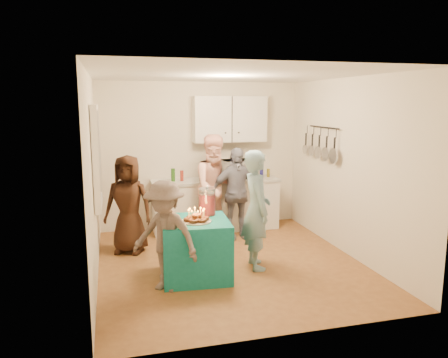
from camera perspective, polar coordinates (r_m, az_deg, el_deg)
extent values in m
plane|color=brown|center=(6.28, 0.83, -10.94)|extent=(4.00, 4.00, 0.00)
plane|color=white|center=(5.88, 0.89, 13.48)|extent=(4.00, 4.00, 0.00)
plane|color=silver|center=(7.87, -3.07, 3.09)|extent=(3.60, 3.60, 0.00)
plane|color=silver|center=(5.73, -16.75, 0.10)|extent=(4.00, 4.00, 0.00)
plane|color=silver|center=(6.65, 15.97, 1.45)|extent=(4.00, 4.00, 0.00)
cube|color=black|center=(5.99, -16.49, 2.94)|extent=(0.04, 1.00, 1.20)
cube|color=white|center=(7.78, -1.11, -3.50)|extent=(2.20, 0.58, 0.86)
cube|color=beige|center=(7.68, -1.12, -0.20)|extent=(2.24, 0.62, 0.05)
cube|color=white|center=(7.79, 0.75, 7.83)|extent=(1.30, 0.30, 0.80)
cube|color=black|center=(7.18, 12.70, 4.61)|extent=(0.12, 1.00, 0.60)
imported|color=white|center=(7.76, 1.89, 1.31)|extent=(0.62, 0.44, 0.33)
cube|color=#11706D|center=(5.71, -3.75, -9.05)|extent=(0.91, 0.91, 0.76)
cylinder|color=red|center=(5.81, -2.20, -3.06)|extent=(0.22, 0.22, 0.34)
imported|color=#7FA6B9|center=(5.93, 4.25, -4.02)|extent=(0.42, 0.61, 1.62)
imported|color=#4F2A16|center=(6.69, -12.40, -3.24)|extent=(0.85, 0.71, 1.48)
imported|color=#F38E7F|center=(7.15, -1.03, -1.11)|extent=(0.95, 0.80, 1.73)
imported|color=black|center=(7.23, 1.52, -1.87)|extent=(0.92, 0.44, 1.52)
imported|color=#554844|center=(5.29, -7.70, -7.41)|extent=(0.99, 0.93, 1.34)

